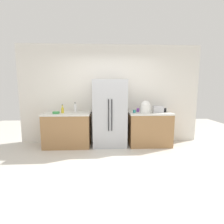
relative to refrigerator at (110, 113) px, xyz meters
The scene contains 14 objects.
ground_plane 1.61m from the refrigerator, 88.85° to the right, with size 10.15×10.15×0.00m, color beige.
kitchen_back_panel 0.61m from the refrigerator, 85.92° to the left, with size 5.08×0.10×2.74m, color silver.
counter_left 1.21m from the refrigerator, behind, with size 1.22×0.69×0.91m.
counter_right 1.17m from the refrigerator, ahead, with size 1.14×0.69×0.91m.
refrigerator is the anchor object (origin of this frame).
toaster 1.30m from the refrigerator, ahead, with size 0.27×0.14×0.18m, color silver.
rice_cooker 0.96m from the refrigerator, ahead, with size 0.27×0.27×0.32m.
bottle_a 1.24m from the refrigerator, behind, with size 0.07×0.07×0.22m.
bottle_b 0.95m from the refrigerator, behind, with size 0.08×0.08×0.26m.
cup_a 0.80m from the refrigerator, ahead, with size 0.08×0.08×0.10m, color purple.
cup_b 0.66m from the refrigerator, ahead, with size 0.08×0.08×0.07m, color teal.
cup_c 1.42m from the refrigerator, ahead, with size 0.08×0.08×0.09m, color blue.
cup_d 1.52m from the refrigerator, ahead, with size 0.09×0.09×0.10m, color black.
bowl_a 1.39m from the refrigerator, behind, with size 0.17×0.17×0.05m, color green.
Camera 1 is at (-0.18, -3.10, 1.56)m, focal length 26.92 mm.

